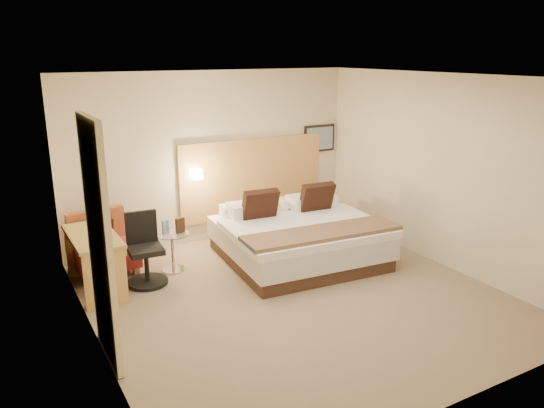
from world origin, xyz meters
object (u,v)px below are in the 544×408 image
bed (297,237)px  side_table (172,250)px  desk_chair (145,255)px  lounge_chair (103,249)px  desk (95,246)px

bed → side_table: 1.82m
desk_chair → lounge_chair: bearing=120.9°
bed → desk: (-2.80, 0.38, 0.25)m
bed → desk: bearing=172.4°
side_table → desk: 1.09m
desk_chair → desk: bearing=169.7°
bed → desk_chair: (-2.20, 0.27, 0.05)m
lounge_chair → bed: bearing=-19.8°
bed → lounge_chair: (-2.60, 0.94, -0.01)m
bed → lounge_chair: bed is taller
lounge_chair → desk: lounge_chair is taller
lounge_chair → desk_chair: (0.40, -0.67, 0.05)m
desk → desk_chair: 0.64m
lounge_chair → side_table: 0.96m
desk → desk_chair: desk_chair is taller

